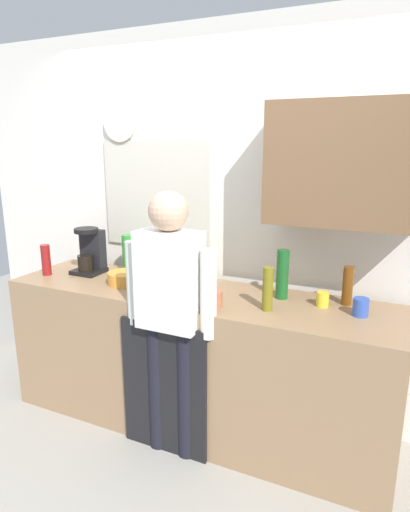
# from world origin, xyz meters

# --- Properties ---
(ground_plane) EXTENTS (8.00, 8.00, 0.00)m
(ground_plane) POSITION_xyz_m (0.00, 0.00, 0.00)
(ground_plane) COLOR #9E998E
(kitchen_counter) EXTENTS (2.52, 0.64, 0.93)m
(kitchen_counter) POSITION_xyz_m (0.00, 0.30, 0.47)
(kitchen_counter) COLOR #937251
(kitchen_counter) RESTS_ON ground_plane
(dishwasher_panel) EXTENTS (0.56, 0.02, 0.84)m
(dishwasher_panel) POSITION_xyz_m (-0.04, -0.03, 0.42)
(dishwasher_panel) COLOR black
(dishwasher_panel) RESTS_ON ground_plane
(back_wall_assembly) EXTENTS (4.12, 0.42, 2.60)m
(back_wall_assembly) POSITION_xyz_m (0.11, 0.70, 1.37)
(back_wall_assembly) COLOR white
(back_wall_assembly) RESTS_ON ground_plane
(coffee_maker) EXTENTS (0.20, 0.20, 0.33)m
(coffee_maker) POSITION_xyz_m (-0.87, 0.39, 1.08)
(coffee_maker) COLOR black
(coffee_maker) RESTS_ON kitchen_counter
(bottle_amber_beer) EXTENTS (0.06, 0.06, 0.23)m
(bottle_amber_beer) POSITION_xyz_m (0.90, 0.48, 1.05)
(bottle_amber_beer) COLOR brown
(bottle_amber_beer) RESTS_ON kitchen_counter
(bottle_olive_oil) EXTENTS (0.06, 0.06, 0.25)m
(bottle_olive_oil) POSITION_xyz_m (0.51, 0.20, 1.06)
(bottle_olive_oil) COLOR olive
(bottle_olive_oil) RESTS_ON kitchen_counter
(bottle_red_vinegar) EXTENTS (0.06, 0.06, 0.22)m
(bottle_red_vinegar) POSITION_xyz_m (-1.12, 0.20, 1.04)
(bottle_red_vinegar) COLOR maroon
(bottle_red_vinegar) RESTS_ON kitchen_counter
(bottle_clear_soda) EXTENTS (0.09, 0.09, 0.28)m
(bottle_clear_soda) POSITION_xyz_m (-0.62, 0.49, 1.07)
(bottle_clear_soda) COLOR #2D8C33
(bottle_clear_soda) RESTS_ON kitchen_counter
(bottle_green_wine) EXTENTS (0.07, 0.07, 0.30)m
(bottle_green_wine) POSITION_xyz_m (0.53, 0.43, 1.08)
(bottle_green_wine) COLOR #195923
(bottle_green_wine) RESTS_ON kitchen_counter
(cup_blue_mug) EXTENTS (0.08, 0.08, 0.10)m
(cup_blue_mug) POSITION_xyz_m (1.00, 0.34, 0.98)
(cup_blue_mug) COLOR #3351B2
(cup_blue_mug) RESTS_ON kitchen_counter
(cup_terracotta_mug) EXTENTS (0.08, 0.08, 0.09)m
(cup_terracotta_mug) POSITION_xyz_m (0.22, 0.14, 0.98)
(cup_terracotta_mug) COLOR #B26647
(cup_terracotta_mug) RESTS_ON kitchen_counter
(cup_yellow_cup) EXTENTS (0.07, 0.07, 0.08)m
(cup_yellow_cup) POSITION_xyz_m (0.78, 0.40, 0.98)
(cup_yellow_cup) COLOR yellow
(cup_yellow_cup) RESTS_ON kitchen_counter
(mixing_bowl) EXTENTS (0.22, 0.22, 0.08)m
(mixing_bowl) POSITION_xyz_m (-0.50, 0.26, 0.97)
(mixing_bowl) COLOR orange
(mixing_bowl) RESTS_ON kitchen_counter
(potted_plant) EXTENTS (0.15, 0.15, 0.23)m
(potted_plant) POSITION_xyz_m (-0.04, 0.35, 1.06)
(potted_plant) COLOR #9E5638
(potted_plant) RESTS_ON kitchen_counter
(person_at_sink) EXTENTS (0.57, 0.22, 1.60)m
(person_at_sink) POSITION_xyz_m (0.00, 0.00, 0.95)
(person_at_sink) COLOR black
(person_at_sink) RESTS_ON ground_plane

